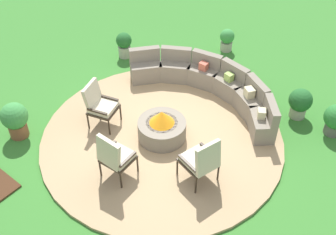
{
  "coord_description": "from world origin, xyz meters",
  "views": [
    {
      "loc": [
        4.06,
        -4.84,
        6.13
      ],
      "look_at": [
        0.0,
        0.2,
        0.45
      ],
      "focal_mm": 44.68,
      "sensor_mm": 36.0,
      "label": 1
    }
  ],
  "objects_px": {
    "potted_plant_2": "(227,39)",
    "lounge_chair_front_right": "(114,156)",
    "potted_plant_1": "(124,44)",
    "lounge_chair_front_left": "(99,104)",
    "lounge_chair_back_left": "(202,160)",
    "curved_stone_bench": "(210,85)",
    "fire_pit": "(162,127)",
    "potted_plant_0": "(300,102)",
    "potted_plant_3": "(336,119)",
    "potted_plant_4": "(15,119)"
  },
  "relations": [
    {
      "from": "lounge_chair_front_right",
      "to": "potted_plant_3",
      "type": "relative_size",
      "value": 1.55
    },
    {
      "from": "lounge_chair_front_right",
      "to": "potted_plant_3",
      "type": "xyz_separation_m",
      "value": [
        2.68,
        3.79,
        -0.23
      ]
    },
    {
      "from": "potted_plant_1",
      "to": "potted_plant_3",
      "type": "bearing_deg",
      "value": 6.18
    },
    {
      "from": "lounge_chair_front_right",
      "to": "potted_plant_2",
      "type": "xyz_separation_m",
      "value": [
        -0.87,
        5.15,
        -0.28
      ]
    },
    {
      "from": "potted_plant_2",
      "to": "lounge_chair_front_left",
      "type": "bearing_deg",
      "value": -95.88
    },
    {
      "from": "lounge_chair_front_right",
      "to": "potted_plant_3",
      "type": "height_order",
      "value": "lounge_chair_front_right"
    },
    {
      "from": "fire_pit",
      "to": "potted_plant_2",
      "type": "xyz_separation_m",
      "value": [
        -0.85,
        3.77,
        0.02
      ]
    },
    {
      "from": "curved_stone_bench",
      "to": "potted_plant_1",
      "type": "bearing_deg",
      "value": 178.65
    },
    {
      "from": "lounge_chair_front_right",
      "to": "lounge_chair_back_left",
      "type": "bearing_deg",
      "value": 32.03
    },
    {
      "from": "curved_stone_bench",
      "to": "potted_plant_4",
      "type": "relative_size",
      "value": 4.86
    },
    {
      "from": "potted_plant_1",
      "to": "potted_plant_4",
      "type": "distance_m",
      "value": 3.65
    },
    {
      "from": "potted_plant_0",
      "to": "potted_plant_2",
      "type": "relative_size",
      "value": 1.15
    },
    {
      "from": "curved_stone_bench",
      "to": "potted_plant_0",
      "type": "relative_size",
      "value": 5.6
    },
    {
      "from": "fire_pit",
      "to": "curved_stone_bench",
      "type": "relative_size",
      "value": 0.25
    },
    {
      "from": "fire_pit",
      "to": "lounge_chair_back_left",
      "type": "bearing_deg",
      "value": -19.22
    },
    {
      "from": "potted_plant_2",
      "to": "lounge_chair_front_right",
      "type": "bearing_deg",
      "value": -80.42
    },
    {
      "from": "potted_plant_4",
      "to": "lounge_chair_back_left",
      "type": "bearing_deg",
      "value": 19.97
    },
    {
      "from": "fire_pit",
      "to": "potted_plant_4",
      "type": "bearing_deg",
      "value": -143.23
    },
    {
      "from": "lounge_chair_back_left",
      "to": "lounge_chair_front_right",
      "type": "bearing_deg",
      "value": 140.62
    },
    {
      "from": "curved_stone_bench",
      "to": "potted_plant_1",
      "type": "relative_size",
      "value": 5.78
    },
    {
      "from": "potted_plant_0",
      "to": "potted_plant_3",
      "type": "xyz_separation_m",
      "value": [
        0.82,
        -0.03,
        -0.0
      ]
    },
    {
      "from": "potted_plant_3",
      "to": "potted_plant_0",
      "type": "bearing_deg",
      "value": 177.78
    },
    {
      "from": "lounge_chair_front_right",
      "to": "lounge_chair_front_left",
      "type": "bearing_deg",
      "value": 141.87
    },
    {
      "from": "lounge_chair_front_left",
      "to": "potted_plant_4",
      "type": "bearing_deg",
      "value": -57.01
    },
    {
      "from": "fire_pit",
      "to": "potted_plant_1",
      "type": "xyz_separation_m",
      "value": [
        -2.78,
        1.82,
        0.06
      ]
    },
    {
      "from": "lounge_chair_front_left",
      "to": "potted_plant_3",
      "type": "bearing_deg",
      "value": 109.62
    },
    {
      "from": "lounge_chair_front_left",
      "to": "lounge_chair_back_left",
      "type": "bearing_deg",
      "value": 74.35
    },
    {
      "from": "fire_pit",
      "to": "lounge_chair_back_left",
      "type": "height_order",
      "value": "lounge_chair_back_left"
    },
    {
      "from": "curved_stone_bench",
      "to": "potted_plant_0",
      "type": "height_order",
      "value": "curved_stone_bench"
    },
    {
      "from": "potted_plant_1",
      "to": "potted_plant_2",
      "type": "xyz_separation_m",
      "value": [
        1.93,
        1.95,
        -0.04
      ]
    },
    {
      "from": "lounge_chair_front_left",
      "to": "potted_plant_0",
      "type": "xyz_separation_m",
      "value": [
        3.17,
        2.93,
        -0.21
      ]
    },
    {
      "from": "potted_plant_0",
      "to": "potted_plant_3",
      "type": "bearing_deg",
      "value": -2.22
    },
    {
      "from": "curved_stone_bench",
      "to": "lounge_chair_back_left",
      "type": "xyz_separation_m",
      "value": [
        1.31,
        -2.21,
        0.22
      ]
    },
    {
      "from": "fire_pit",
      "to": "potted_plant_2",
      "type": "relative_size",
      "value": 1.62
    },
    {
      "from": "lounge_chair_front_left",
      "to": "lounge_chair_front_right",
      "type": "xyz_separation_m",
      "value": [
        1.31,
        -0.89,
        0.02
      ]
    },
    {
      "from": "lounge_chair_front_left",
      "to": "potted_plant_3",
      "type": "height_order",
      "value": "lounge_chair_front_left"
    },
    {
      "from": "lounge_chair_front_left",
      "to": "potted_plant_1",
      "type": "relative_size",
      "value": 1.47
    },
    {
      "from": "curved_stone_bench",
      "to": "potted_plant_3",
      "type": "relative_size",
      "value": 5.6
    },
    {
      "from": "lounge_chair_front_left",
      "to": "potted_plant_2",
      "type": "relative_size",
      "value": 1.63
    },
    {
      "from": "lounge_chair_back_left",
      "to": "potted_plant_1",
      "type": "bearing_deg",
      "value": 75.64
    },
    {
      "from": "fire_pit",
      "to": "lounge_chair_front_right",
      "type": "xyz_separation_m",
      "value": [
        0.02,
        -1.38,
        0.3
      ]
    },
    {
      "from": "potted_plant_3",
      "to": "potted_plant_4",
      "type": "xyz_separation_m",
      "value": [
        -5.13,
        -4.22,
        0.07
      ]
    },
    {
      "from": "lounge_chair_back_left",
      "to": "potted_plant_0",
      "type": "bearing_deg",
      "value": 3.48
    },
    {
      "from": "potted_plant_4",
      "to": "potted_plant_1",
      "type": "bearing_deg",
      "value": 95.67
    },
    {
      "from": "lounge_chair_back_left",
      "to": "lounge_chair_front_left",
      "type": "bearing_deg",
      "value": 105.49
    },
    {
      "from": "potted_plant_1",
      "to": "potted_plant_3",
      "type": "distance_m",
      "value": 5.52
    },
    {
      "from": "potted_plant_2",
      "to": "potted_plant_4",
      "type": "relative_size",
      "value": 0.76
    },
    {
      "from": "lounge_chair_front_right",
      "to": "potted_plant_1",
      "type": "relative_size",
      "value": 1.6
    },
    {
      "from": "curved_stone_bench",
      "to": "lounge_chair_front_right",
      "type": "height_order",
      "value": "lounge_chair_front_right"
    },
    {
      "from": "lounge_chair_front_right",
      "to": "potted_plant_1",
      "type": "distance_m",
      "value": 4.26
    }
  ]
}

